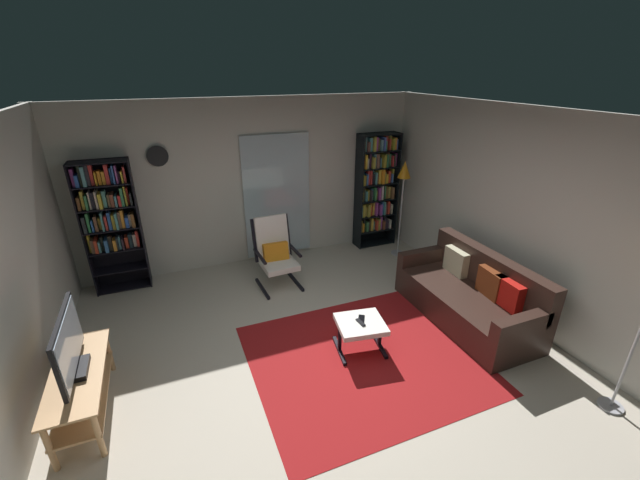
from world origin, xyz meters
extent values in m
plane|color=#C0B5A2|center=(0.00, 0.00, 0.00)|extent=(7.02, 7.02, 0.00)
cube|color=beige|center=(0.00, 2.90, 1.30)|extent=(5.60, 0.06, 2.60)
cube|color=beige|center=(2.70, 0.00, 1.30)|extent=(0.06, 6.00, 2.60)
cube|color=silver|center=(0.37, 2.83, 1.05)|extent=(1.10, 0.01, 2.00)
cube|color=maroon|center=(0.47, -0.06, 0.00)|extent=(2.44, 2.18, 0.01)
cube|color=tan|center=(-2.29, 0.25, 0.48)|extent=(0.44, 1.21, 0.02)
cube|color=tan|center=(-2.29, 0.25, 0.22)|extent=(0.40, 1.15, 0.02)
cylinder|color=tan|center=(-2.12, -0.31, 0.24)|extent=(0.05, 0.05, 0.47)
cylinder|color=tan|center=(-2.12, 0.80, 0.24)|extent=(0.05, 0.05, 0.47)
cylinder|color=tan|center=(-2.47, -0.31, 0.24)|extent=(0.05, 0.05, 0.47)
cylinder|color=tan|center=(-2.47, 0.80, 0.24)|extent=(0.05, 0.05, 0.47)
cube|color=silver|center=(-2.29, 0.34, 0.27)|extent=(0.27, 0.28, 0.07)
cube|color=black|center=(-2.29, 0.25, 0.52)|extent=(0.20, 0.32, 0.05)
cube|color=black|center=(-2.29, 0.25, 0.81)|extent=(0.04, 0.90, 0.53)
cube|color=silver|center=(-2.27, 0.25, 0.81)|extent=(0.01, 0.85, 0.48)
cube|color=black|center=(-2.42, 2.65, 0.94)|extent=(0.02, 0.30, 1.88)
cube|color=black|center=(-1.71, 2.65, 0.94)|extent=(0.02, 0.30, 1.88)
cube|color=black|center=(-2.06, 2.80, 0.94)|extent=(0.73, 0.02, 1.88)
cube|color=black|center=(-2.06, 2.65, 0.02)|extent=(0.70, 0.28, 0.02)
cube|color=black|center=(-2.06, 2.65, 0.31)|extent=(0.70, 0.28, 0.02)
cube|color=black|center=(-2.06, 2.65, 0.63)|extent=(0.70, 0.28, 0.02)
cube|color=black|center=(-2.06, 2.65, 0.94)|extent=(0.70, 0.28, 0.02)
cube|color=black|center=(-2.06, 2.65, 1.25)|extent=(0.70, 0.28, 0.02)
cube|color=black|center=(-2.06, 2.65, 1.57)|extent=(0.70, 0.28, 0.02)
cube|color=black|center=(-2.06, 2.65, 1.87)|extent=(0.70, 0.28, 0.02)
cube|color=gold|center=(-2.38, 2.66, 0.77)|extent=(0.03, 0.10, 0.26)
cube|color=brown|center=(-2.35, 2.67, 0.73)|extent=(0.04, 0.21, 0.19)
cube|color=red|center=(-2.30, 2.66, 0.73)|extent=(0.04, 0.24, 0.19)
cube|color=teal|center=(-2.27, 2.65, 0.71)|extent=(0.03, 0.18, 0.15)
cube|color=black|center=(-2.23, 2.66, 0.74)|extent=(0.03, 0.14, 0.21)
cube|color=teal|center=(-2.18, 2.64, 0.72)|extent=(0.04, 0.22, 0.17)
cube|color=#2F2920|center=(-2.13, 2.64, 0.74)|extent=(0.04, 0.11, 0.21)
cube|color=orange|center=(-2.07, 2.63, 0.71)|extent=(0.04, 0.18, 0.16)
cube|color=#262E33|center=(-2.04, 2.64, 0.73)|extent=(0.02, 0.15, 0.19)
cube|color=teal|center=(-2.01, 2.64, 0.72)|extent=(0.03, 0.11, 0.18)
cube|color=#291D27|center=(-1.97, 2.64, 0.72)|extent=(0.02, 0.21, 0.16)
cube|color=red|center=(-1.92, 2.66, 0.72)|extent=(0.04, 0.14, 0.16)
cube|color=#17262C|center=(-1.87, 2.64, 0.74)|extent=(0.04, 0.13, 0.20)
cube|color=beige|center=(-1.82, 2.66, 0.73)|extent=(0.04, 0.10, 0.18)
cube|color=red|center=(-1.78, 2.64, 0.75)|extent=(0.03, 0.12, 0.24)
cube|color=#2A2E32|center=(-2.38, 2.64, 1.06)|extent=(0.04, 0.21, 0.23)
cube|color=#388D4C|center=(-2.33, 2.65, 1.08)|extent=(0.03, 0.17, 0.26)
cube|color=#2C60B4|center=(-2.29, 2.65, 1.03)|extent=(0.02, 0.19, 0.16)
cube|color=brown|center=(-2.24, 2.64, 1.05)|extent=(0.04, 0.15, 0.21)
cube|color=gold|center=(-2.20, 2.67, 1.03)|extent=(0.04, 0.11, 0.17)
cube|color=teal|center=(-2.16, 2.65, 1.08)|extent=(0.02, 0.23, 0.26)
cube|color=red|center=(-2.12, 2.64, 1.05)|extent=(0.03, 0.17, 0.20)
cube|color=#2E5BAC|center=(-2.07, 2.66, 1.07)|extent=(0.04, 0.21, 0.24)
cube|color=olive|center=(-2.03, 2.65, 1.05)|extent=(0.04, 0.21, 0.21)
cube|color=#55A09C|center=(-1.99, 2.64, 1.06)|extent=(0.03, 0.23, 0.22)
cube|color=brown|center=(-1.95, 2.64, 1.07)|extent=(0.03, 0.16, 0.23)
cube|color=orange|center=(-1.91, 2.64, 1.07)|extent=(0.04, 0.16, 0.25)
cube|color=#2D56B7|center=(-1.86, 2.64, 1.02)|extent=(0.04, 0.18, 0.15)
cube|color=beige|center=(-1.82, 2.67, 1.03)|extent=(0.03, 0.17, 0.17)
cube|color=brown|center=(-1.78, 2.64, 1.05)|extent=(0.04, 0.21, 0.19)
cube|color=brown|center=(-2.38, 2.65, 1.35)|extent=(0.03, 0.19, 0.18)
cube|color=gold|center=(-2.33, 2.65, 1.39)|extent=(0.03, 0.13, 0.25)
cube|color=#3A834C|center=(-2.29, 2.66, 1.36)|extent=(0.03, 0.22, 0.20)
cube|color=beige|center=(-2.25, 2.66, 1.38)|extent=(0.02, 0.18, 0.23)
cube|color=black|center=(-2.21, 2.67, 1.37)|extent=(0.04, 0.18, 0.22)
cube|color=beige|center=(-2.17, 2.67, 1.38)|extent=(0.03, 0.23, 0.24)
cube|color=gold|center=(-2.13, 2.63, 1.36)|extent=(0.04, 0.21, 0.20)
cube|color=teal|center=(-2.08, 2.64, 1.37)|extent=(0.04, 0.10, 0.22)
cube|color=brown|center=(-2.03, 2.65, 1.35)|extent=(0.03, 0.15, 0.18)
cube|color=brown|center=(-1.99, 2.66, 1.35)|extent=(0.04, 0.20, 0.17)
cube|color=teal|center=(-1.94, 2.66, 1.34)|extent=(0.03, 0.22, 0.15)
cube|color=red|center=(-1.90, 2.66, 1.34)|extent=(0.04, 0.23, 0.15)
cube|color=#347A4D|center=(-1.86, 2.65, 1.39)|extent=(0.03, 0.22, 0.25)
cube|color=#9B982B|center=(-1.82, 2.66, 1.40)|extent=(0.02, 0.21, 0.27)
cube|color=red|center=(-1.79, 2.67, 1.38)|extent=(0.02, 0.12, 0.24)
cube|color=#292E30|center=(-1.76, 2.65, 1.35)|extent=(0.02, 0.21, 0.17)
cube|color=#903783|center=(-2.38, 2.65, 1.69)|extent=(0.04, 0.14, 0.23)
cube|color=#2E59B0|center=(-2.34, 2.64, 1.65)|extent=(0.04, 0.18, 0.16)
cube|color=black|center=(-2.29, 2.64, 1.71)|extent=(0.03, 0.11, 0.27)
cube|color=#5A979F|center=(-2.25, 2.64, 1.70)|extent=(0.04, 0.18, 0.25)
cube|color=#27262E|center=(-2.21, 2.65, 1.71)|extent=(0.04, 0.14, 0.26)
cube|color=red|center=(-2.17, 2.66, 1.71)|extent=(0.04, 0.13, 0.26)
cube|color=orange|center=(-2.12, 2.64, 1.66)|extent=(0.02, 0.14, 0.17)
cube|color=orange|center=(-2.08, 2.65, 1.67)|extent=(0.04, 0.13, 0.18)
cube|color=orange|center=(-2.03, 2.64, 1.66)|extent=(0.04, 0.12, 0.17)
cube|color=red|center=(-1.98, 2.67, 1.70)|extent=(0.04, 0.20, 0.26)
cube|color=#2A63B2|center=(-1.94, 2.66, 1.68)|extent=(0.02, 0.11, 0.20)
cube|color=#3461AE|center=(-1.91, 2.66, 1.70)|extent=(0.02, 0.22, 0.24)
cube|color=#9A4990|center=(-1.88, 2.65, 1.69)|extent=(0.02, 0.15, 0.24)
cube|color=#261A29|center=(-1.85, 2.66, 1.65)|extent=(0.03, 0.12, 0.15)
cube|color=gold|center=(-1.81, 2.66, 1.65)|extent=(0.02, 0.19, 0.16)
cube|color=#CA3C39|center=(-1.78, 2.65, 1.68)|extent=(0.02, 0.14, 0.21)
cube|color=black|center=(1.76, 2.66, 0.99)|extent=(0.02, 0.30, 1.99)
cube|color=black|center=(2.46, 2.66, 0.99)|extent=(0.02, 0.30, 1.99)
cube|color=black|center=(2.11, 2.80, 0.99)|extent=(0.71, 0.02, 1.99)
cube|color=black|center=(2.11, 2.66, 0.02)|extent=(0.68, 0.28, 0.02)
cube|color=black|center=(2.11, 2.66, 0.28)|extent=(0.68, 0.28, 0.02)
cube|color=black|center=(2.11, 2.66, 0.57)|extent=(0.68, 0.28, 0.02)
cube|color=black|center=(2.11, 2.66, 0.85)|extent=(0.68, 0.28, 0.02)
cube|color=black|center=(2.11, 2.66, 1.14)|extent=(0.68, 0.28, 0.02)
cube|color=black|center=(2.11, 2.66, 1.42)|extent=(0.68, 0.28, 0.02)
cube|color=black|center=(2.11, 2.66, 1.70)|extent=(0.68, 0.28, 0.02)
cube|color=black|center=(2.11, 2.66, 1.97)|extent=(0.68, 0.28, 0.02)
cube|color=olive|center=(1.81, 2.65, 0.40)|extent=(0.04, 0.13, 0.21)
cube|color=orange|center=(1.84, 2.66, 0.37)|extent=(0.03, 0.18, 0.16)
cube|color=black|center=(1.88, 2.67, 0.41)|extent=(0.03, 0.11, 0.23)
cube|color=#3E7E47|center=(1.93, 2.65, 0.38)|extent=(0.04, 0.15, 0.17)
cube|color=#302A21|center=(1.97, 2.65, 0.39)|extent=(0.03, 0.14, 0.20)
cube|color=gold|center=(2.02, 2.65, 0.41)|extent=(0.04, 0.15, 0.23)
cube|color=#5C9C8C|center=(2.07, 2.67, 0.37)|extent=(0.04, 0.13, 0.16)
cube|color=red|center=(2.11, 2.65, 0.38)|extent=(0.03, 0.20, 0.18)
cube|color=olive|center=(2.16, 2.67, 0.40)|extent=(0.04, 0.21, 0.21)
cube|color=purple|center=(2.20, 2.68, 0.42)|extent=(0.04, 0.20, 0.25)
cube|color=brown|center=(2.25, 2.64, 0.37)|extent=(0.04, 0.18, 0.15)
cube|color=#2C2730|center=(2.29, 2.67, 0.41)|extent=(0.02, 0.22, 0.23)
cube|color=#2A1E2E|center=(2.33, 2.67, 0.37)|extent=(0.04, 0.19, 0.16)
cube|color=beige|center=(2.38, 2.66, 0.37)|extent=(0.03, 0.23, 0.16)
cube|color=teal|center=(1.80, 2.66, 0.67)|extent=(0.03, 0.17, 0.18)
cube|color=gold|center=(1.84, 2.66, 0.69)|extent=(0.04, 0.18, 0.22)
cube|color=#A88C3D|center=(1.89, 2.67, 0.65)|extent=(0.04, 0.13, 0.15)
cube|color=#A39938|center=(1.93, 2.64, 0.69)|extent=(0.03, 0.20, 0.23)
cube|color=orange|center=(1.97, 2.67, 0.70)|extent=(0.03, 0.19, 0.25)
cube|color=red|center=(2.00, 2.66, 0.65)|extent=(0.02, 0.14, 0.15)
cube|color=gold|center=(2.05, 2.67, 0.70)|extent=(0.04, 0.13, 0.25)
cube|color=#953E97|center=(2.08, 2.66, 0.70)|extent=(0.03, 0.22, 0.25)
cube|color=#CB3538|center=(2.12, 2.66, 0.68)|extent=(0.03, 0.12, 0.21)
cube|color=#894096|center=(2.16, 2.64, 0.67)|extent=(0.04, 0.22, 0.20)
cube|color=#3361AD|center=(2.20, 2.65, 0.69)|extent=(0.03, 0.17, 0.24)
cube|color=teal|center=(2.24, 2.65, 0.70)|extent=(0.02, 0.23, 0.24)
cube|color=brown|center=(2.27, 2.66, 0.67)|extent=(0.04, 0.20, 0.18)
cube|color=red|center=(2.32, 2.64, 0.69)|extent=(0.04, 0.17, 0.23)
cube|color=#973C91|center=(2.36, 2.67, 0.68)|extent=(0.02, 0.14, 0.22)
cube|color=beige|center=(2.39, 2.66, 0.66)|extent=(0.02, 0.23, 0.17)
cube|color=gold|center=(1.79, 2.65, 0.95)|extent=(0.02, 0.15, 0.17)
cube|color=#2B2C1E|center=(1.83, 2.67, 0.98)|extent=(0.04, 0.14, 0.23)
cube|color=teal|center=(1.88, 2.67, 0.95)|extent=(0.03, 0.19, 0.17)
cube|color=#A49732|center=(1.92, 2.65, 0.96)|extent=(0.02, 0.10, 0.19)
cube|color=black|center=(1.95, 2.65, 0.96)|extent=(0.03, 0.22, 0.20)
cube|color=teal|center=(2.00, 2.68, 0.96)|extent=(0.04, 0.14, 0.20)
cube|color=#328643|center=(2.05, 2.67, 0.97)|extent=(0.03, 0.22, 0.23)
cube|color=#A19035|center=(2.08, 2.68, 0.94)|extent=(0.02, 0.18, 0.17)
cube|color=#8D3782|center=(2.13, 2.66, 0.97)|extent=(0.04, 0.22, 0.22)
cube|color=beige|center=(2.17, 2.64, 0.99)|extent=(0.03, 0.18, 0.25)
cube|color=#375DAA|center=(2.22, 2.68, 0.95)|extent=(0.03, 0.12, 0.19)
cube|color=#398046|center=(2.25, 2.67, 0.98)|extent=(0.03, 0.15, 0.23)
cube|color=brown|center=(2.29, 2.68, 0.97)|extent=(0.04, 0.15, 0.23)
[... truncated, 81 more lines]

